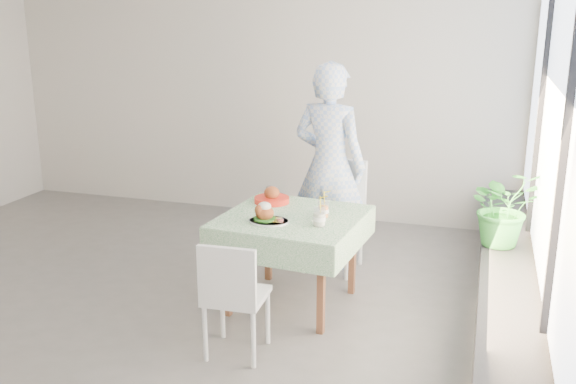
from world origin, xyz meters
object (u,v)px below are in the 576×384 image
(chair_near, at_px, (236,319))
(main_dish, at_px, (267,216))
(chair_far, at_px, (334,236))
(juice_cup_orange, at_px, (323,210))
(cafe_table, at_px, (292,250))
(diner, at_px, (329,166))
(potted_plant, at_px, (504,207))

(chair_near, bearing_deg, main_dish, 90.30)
(chair_far, height_order, juice_cup_orange, juice_cup_orange)
(cafe_table, bearing_deg, diner, 86.30)
(chair_near, xyz_separation_m, juice_cup_orange, (0.37, 0.90, 0.54))
(diner, bearing_deg, juice_cup_orange, 111.84)
(cafe_table, xyz_separation_m, potted_plant, (1.56, 0.50, 0.35))
(diner, bearing_deg, cafe_table, 97.06)
(chair_far, relative_size, juice_cup_orange, 3.99)
(chair_near, distance_m, potted_plant, 2.25)
(cafe_table, distance_m, potted_plant, 1.68)
(cafe_table, distance_m, chair_far, 0.87)
(chair_far, distance_m, chair_near, 1.73)
(chair_near, distance_m, juice_cup_orange, 1.11)
(chair_near, relative_size, diner, 0.44)
(diner, xyz_separation_m, juice_cup_orange, (0.18, -0.91, -0.13))
(diner, bearing_deg, chair_near, 94.65)
(main_dish, bearing_deg, chair_far, 75.48)
(chair_far, bearing_deg, main_dish, -104.52)
(main_dish, bearing_deg, chair_near, -89.70)
(chair_far, distance_m, juice_cup_orange, 0.95)
(cafe_table, relative_size, chair_near, 1.36)
(potted_plant, bearing_deg, chair_far, 166.58)
(main_dish, height_order, potted_plant, potted_plant)
(chair_far, xyz_separation_m, chair_near, (-0.27, -1.70, -0.05))
(chair_near, relative_size, potted_plant, 1.34)
(potted_plant, bearing_deg, cafe_table, -162.21)
(juice_cup_orange, xyz_separation_m, potted_plant, (1.33, 0.46, 0.01))
(cafe_table, height_order, chair_near, chair_near)
(cafe_table, distance_m, chair_near, 0.90)
(cafe_table, relative_size, potted_plant, 1.82)
(diner, height_order, juice_cup_orange, diner)
(chair_far, xyz_separation_m, potted_plant, (1.43, -0.34, 0.51))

